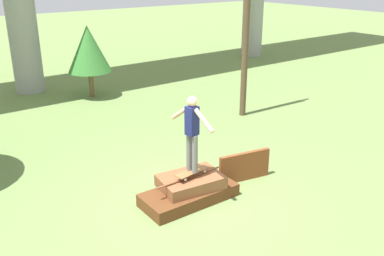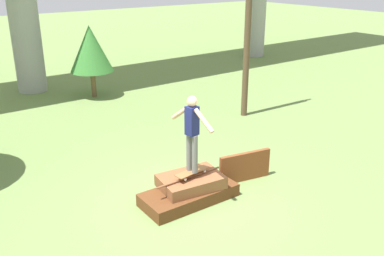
% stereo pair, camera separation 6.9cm
% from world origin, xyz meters
% --- Properties ---
extents(ground_plane, '(80.00, 80.00, 0.00)m').
position_xyz_m(ground_plane, '(0.00, 0.00, 0.00)').
color(ground_plane, olive).
extents(scrap_pile, '(2.05, 1.08, 0.57)m').
position_xyz_m(scrap_pile, '(0.03, 0.02, 0.23)').
color(scrap_pile, '#5B3319').
rests_on(scrap_pile, ground_plane).
extents(scrap_plank_loose, '(1.28, 0.35, 0.69)m').
position_xyz_m(scrap_plank_loose, '(1.58, -0.01, 0.34)').
color(scrap_plank_loose, brown).
rests_on(scrap_plank_loose, ground_plane).
extents(skateboard, '(0.82, 0.32, 0.09)m').
position_xyz_m(skateboard, '(0.10, 0.02, 0.64)').
color(skateboard, brown).
rests_on(skateboard, scrap_pile).
extents(skater, '(0.24, 1.20, 1.63)m').
position_xyz_m(skater, '(0.10, 0.02, 1.60)').
color(skater, slate).
rests_on(skater, skateboard).
extents(tree_behind_right, '(1.59, 1.59, 2.67)m').
position_xyz_m(tree_behind_right, '(1.63, 8.42, 1.81)').
color(tree_behind_right, brown).
rests_on(tree_behind_right, ground_plane).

